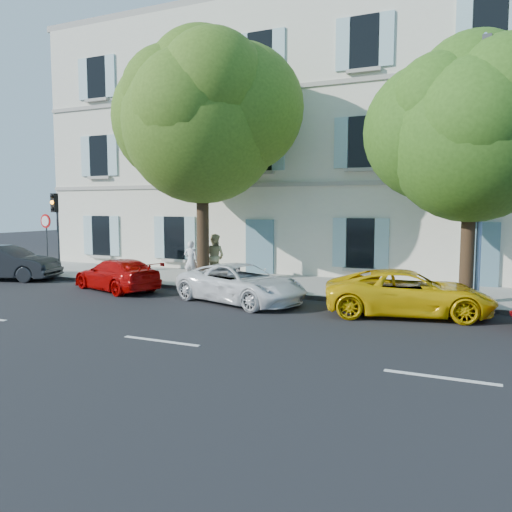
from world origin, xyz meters
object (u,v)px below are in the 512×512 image
at_px(pedestrian_a, 191,261).
at_px(car_white_coupe, 241,283).
at_px(car_dark_sedan, 6,263).
at_px(street_lamp, 482,160).
at_px(car_yellow_supercar, 408,293).
at_px(car_red_coupe, 117,275).
at_px(tree_right, 472,138).
at_px(traffic_light, 56,216).
at_px(tree_left, 202,125).
at_px(pedestrian_b, 214,257).
at_px(road_sign, 46,231).

bearing_deg(pedestrian_a, car_white_coupe, 132.16).
distance_m(car_dark_sedan, street_lamp, 18.45).
bearing_deg(car_yellow_supercar, car_red_coupe, 77.37).
relative_size(car_dark_sedan, pedestrian_a, 2.75).
xyz_separation_m(tree_right, pedestrian_a, (-10.01, 0.63, -4.12)).
bearing_deg(car_yellow_supercar, traffic_light, 70.73).
bearing_deg(car_yellow_supercar, tree_right, -52.19).
xyz_separation_m(tree_left, pedestrian_b, (0.15, 0.64, -5.11)).
xyz_separation_m(road_sign, pedestrian_b, (7.45, 1.50, -0.96)).
relative_size(car_red_coupe, pedestrian_b, 2.20).
height_order(car_red_coupe, pedestrian_b, pedestrian_b).
bearing_deg(car_yellow_supercar, car_white_coupe, 80.29).
height_order(tree_left, pedestrian_b, tree_left).
relative_size(car_white_coupe, pedestrian_a, 2.82).
bearing_deg(traffic_light, car_yellow_supercar, -6.81).
bearing_deg(car_red_coupe, road_sign, -87.62).
relative_size(tree_right, street_lamp, 1.02).
bearing_deg(tree_left, car_dark_sedan, -164.87).
bearing_deg(tree_right, road_sign, -179.44).
height_order(car_red_coupe, street_lamp, street_lamp).
height_order(traffic_light, street_lamp, street_lamp).
xyz_separation_m(tree_left, tree_right, (9.51, -0.70, -1.11)).
bearing_deg(car_white_coupe, pedestrian_a, 70.41).
height_order(car_red_coupe, car_white_coupe, car_white_coupe).
distance_m(car_white_coupe, tree_left, 6.83).
bearing_deg(traffic_light, car_dark_sedan, -129.28).
distance_m(pedestrian_a, pedestrian_b, 0.98).
bearing_deg(car_white_coupe, car_yellow_supercar, -69.59).
height_order(car_yellow_supercar, pedestrian_a, pedestrian_a).
relative_size(tree_right, road_sign, 2.95).
xyz_separation_m(street_lamp, pedestrian_a, (-10.32, 0.68, -3.46)).
distance_m(tree_left, traffic_light, 7.79).
height_order(car_dark_sedan, traffic_light, traffic_light).
relative_size(car_white_coupe, car_yellow_supercar, 0.97).
distance_m(car_red_coupe, car_white_coupe, 5.18).
xyz_separation_m(car_dark_sedan, traffic_light, (1.28, 1.56, 1.96)).
bearing_deg(pedestrian_b, street_lamp, 172.70).
relative_size(car_dark_sedan, street_lamp, 0.58).
height_order(tree_right, traffic_light, tree_right).
bearing_deg(car_dark_sedan, tree_left, -91.58).
bearing_deg(car_yellow_supercar, pedestrian_a, 62.05).
bearing_deg(car_dark_sedan, car_red_coupe, -108.61).
xyz_separation_m(car_dark_sedan, car_white_coupe, (11.15, -0.47, -0.10)).
bearing_deg(pedestrian_b, traffic_light, 11.23).
relative_size(car_dark_sedan, road_sign, 1.67).
distance_m(tree_right, road_sign, 17.07).
distance_m(tree_left, street_lamp, 10.00).
xyz_separation_m(tree_left, traffic_light, (-6.93, -0.66, -3.50)).
distance_m(car_dark_sedan, pedestrian_a, 8.00).
xyz_separation_m(car_red_coupe, tree_right, (11.75, 1.71, 4.47)).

